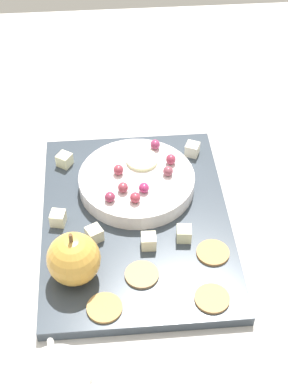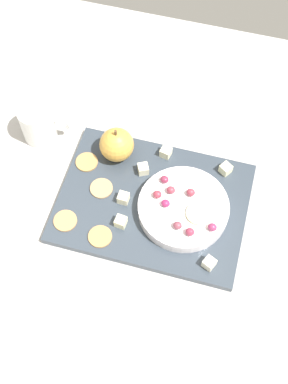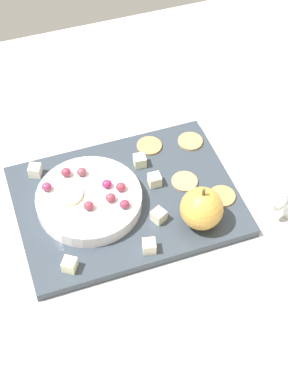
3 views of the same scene
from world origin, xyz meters
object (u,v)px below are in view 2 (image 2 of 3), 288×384
at_px(cheese_cube_3, 123,198).
at_px(cracker_2, 100,236).
at_px(platter, 153,202).
at_px(grape_2, 212,227).
at_px(cheese_cube_2, 121,222).
at_px(cheese_cube_5, 166,152).
at_px(grape_1, 177,225).
at_px(cup, 38,123).
at_px(serving_dish, 183,208).
at_px(grape_3, 191,192).
at_px(cheese_cube_1, 143,169).
at_px(cheese_cube_4, 226,169).
at_px(cheese_cube_0, 209,263).
at_px(grape_4, 166,203).
at_px(grape_7, 190,232).
at_px(grape_5, 171,190).
at_px(cracker_1, 65,221).
at_px(cracker_0, 101,190).
at_px(cracker_3, 87,162).
at_px(grape_0, 164,179).
at_px(grape_6, 158,193).
at_px(apple_whole, 117,145).
at_px(apple_slice_0, 199,214).

xyz_separation_m(cheese_cube_3, cracker_2, (0.02, 0.09, -0.01)).
relative_size(platter, grape_2, 21.83).
relative_size(cheese_cube_2, cheese_cube_5, 1.00).
height_order(grape_1, cup, cup).
height_order(serving_dish, cheese_cube_3, serving_dish).
distance_m(serving_dish, cheese_cube_3, 0.12).
height_order(grape_2, grape_3, same).
xyz_separation_m(cheese_cube_1, cheese_cube_5, (-0.03, -0.05, 0.00)).
height_order(cheese_cube_4, grape_3, grape_3).
bearing_deg(cheese_cube_0, grape_4, -39.88).
bearing_deg(cheese_cube_3, grape_2, 171.62).
bearing_deg(cheese_cube_3, grape_7, 161.70).
bearing_deg(serving_dish, grape_4, 13.75).
bearing_deg(grape_5, grape_1, 113.15).
height_order(cheese_cube_5, cup, cup).
relative_size(cracker_1, cracker_2, 1.00).
height_order(cracker_0, cracker_3, same).
bearing_deg(grape_0, grape_6, 82.00).
relative_size(cheese_cube_0, cracker_0, 0.45).
bearing_deg(cheese_cube_0, cracker_1, -3.08).
height_order(cheese_cube_0, cracker_0, cheese_cube_0).
bearing_deg(cracker_3, cheese_cube_4, -169.12).
height_order(cheese_cube_2, grape_2, grape_2).
relative_size(serving_dish, grape_2, 10.42).
xyz_separation_m(cheese_cube_3, cup, (0.22, -0.11, 0.02)).
relative_size(cheese_cube_4, cracker_2, 0.45).
bearing_deg(grape_6, cheese_cube_1, -51.81).
height_order(apple_whole, cheese_cube_1, apple_whole).
distance_m(cheese_cube_1, apple_slice_0, 0.15).
height_order(cheese_cube_3, grape_3, grape_3).
xyz_separation_m(serving_dish, grape_4, (0.03, 0.01, 0.02)).
height_order(grape_5, grape_7, grape_7).
distance_m(grape_0, grape_1, 0.10).
relative_size(grape_0, grape_3, 1.00).
height_order(cheese_cube_4, cup, cup).
bearing_deg(cup, cracker_3, 157.12).
relative_size(cheese_cube_2, grape_6, 1.21).
height_order(cracker_2, cracker_3, same).
relative_size(grape_6, apple_slice_0, 0.35).
xyz_separation_m(cheese_cube_5, grape_5, (-0.03, 0.10, 0.02)).
bearing_deg(cracker_3, cheese_cube_0, 151.95).
distance_m(cheese_cube_0, cheese_cube_1, 0.23).
relative_size(cracker_1, grape_4, 2.70).
distance_m(cheese_cube_4, grape_3, 0.10).
relative_size(cheese_cube_0, cheese_cube_3, 1.00).
xyz_separation_m(grape_3, grape_6, (0.06, 0.02, -0.00)).
distance_m(cheese_cube_1, cracker_1, 0.19).
height_order(cheese_cube_3, grape_7, grape_7).
bearing_deg(cheese_cube_2, cheese_cube_3, -79.21).
height_order(cheese_cube_3, grape_4, grape_4).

